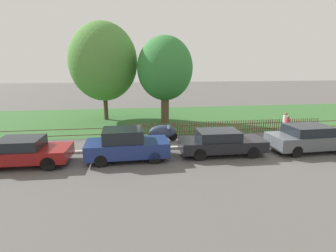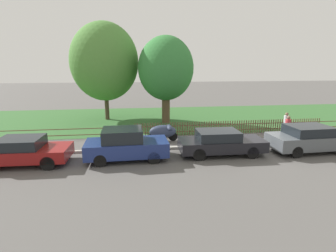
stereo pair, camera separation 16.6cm
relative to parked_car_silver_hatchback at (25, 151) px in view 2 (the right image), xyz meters
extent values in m
plane|color=#565451|center=(11.58, 1.32, -0.67)|extent=(120.00, 120.00, 0.00)
cube|color=#B2ADA3|center=(11.58, 1.42, -0.61)|extent=(42.04, 0.20, 0.12)
cube|color=#33602D|center=(11.58, 10.07, -0.66)|extent=(42.04, 11.77, 0.01)
cube|color=brown|center=(11.58, 4.21, -0.42)|extent=(42.04, 0.03, 0.05)
cube|color=brown|center=(11.58, 4.21, -0.02)|extent=(42.04, 0.03, 0.05)
cube|color=brown|center=(5.12, 4.19, -0.22)|extent=(0.06, 0.03, 0.90)
cube|color=brown|center=(5.28, 4.19, -0.22)|extent=(0.06, 0.03, 0.90)
cube|color=brown|center=(5.45, 4.19, -0.22)|extent=(0.06, 0.03, 0.90)
cube|color=brown|center=(5.61, 4.19, -0.22)|extent=(0.06, 0.03, 0.90)
cube|color=brown|center=(5.77, 4.19, -0.22)|extent=(0.06, 0.03, 0.90)
cube|color=brown|center=(5.94, 4.19, -0.22)|extent=(0.06, 0.03, 0.90)
cube|color=brown|center=(6.10, 4.19, -0.22)|extent=(0.06, 0.03, 0.90)
cube|color=brown|center=(6.27, 4.19, -0.22)|extent=(0.06, 0.03, 0.90)
cube|color=brown|center=(6.43, 4.19, -0.22)|extent=(0.06, 0.03, 0.90)
cube|color=brown|center=(6.59, 4.19, -0.22)|extent=(0.06, 0.03, 0.90)
cube|color=brown|center=(6.76, 4.19, -0.22)|extent=(0.06, 0.03, 0.90)
cube|color=brown|center=(6.92, 4.19, -0.22)|extent=(0.06, 0.03, 0.90)
cube|color=brown|center=(7.08, 4.19, -0.22)|extent=(0.06, 0.03, 0.90)
cube|color=brown|center=(7.25, 4.19, -0.22)|extent=(0.06, 0.03, 0.90)
cube|color=brown|center=(7.41, 4.19, -0.22)|extent=(0.06, 0.03, 0.90)
cube|color=brown|center=(7.57, 4.19, -0.22)|extent=(0.06, 0.03, 0.90)
cube|color=brown|center=(7.74, 4.19, -0.22)|extent=(0.06, 0.03, 0.90)
cube|color=brown|center=(7.90, 4.19, -0.22)|extent=(0.06, 0.03, 0.90)
cube|color=brown|center=(8.06, 4.19, -0.22)|extent=(0.06, 0.03, 0.90)
cube|color=brown|center=(8.23, 4.19, -0.22)|extent=(0.06, 0.03, 0.90)
cube|color=brown|center=(8.39, 4.19, -0.22)|extent=(0.06, 0.03, 0.90)
cube|color=brown|center=(8.56, 4.19, -0.22)|extent=(0.06, 0.03, 0.90)
cube|color=brown|center=(8.72, 4.19, -0.22)|extent=(0.06, 0.03, 0.90)
cube|color=brown|center=(8.88, 4.19, -0.22)|extent=(0.06, 0.03, 0.90)
cube|color=brown|center=(9.05, 4.19, -0.22)|extent=(0.06, 0.03, 0.90)
cube|color=brown|center=(9.21, 4.19, -0.22)|extent=(0.06, 0.03, 0.90)
cube|color=brown|center=(9.37, 4.19, -0.22)|extent=(0.06, 0.03, 0.90)
cube|color=brown|center=(9.54, 4.19, -0.22)|extent=(0.06, 0.03, 0.90)
cube|color=brown|center=(9.70, 4.19, -0.22)|extent=(0.06, 0.03, 0.90)
cube|color=brown|center=(9.86, 4.19, -0.22)|extent=(0.06, 0.03, 0.90)
cube|color=brown|center=(10.03, 4.19, -0.22)|extent=(0.06, 0.03, 0.90)
cube|color=brown|center=(10.19, 4.19, -0.22)|extent=(0.06, 0.03, 0.90)
cube|color=brown|center=(10.36, 4.19, -0.22)|extent=(0.06, 0.03, 0.90)
cube|color=brown|center=(10.52, 4.19, -0.22)|extent=(0.06, 0.03, 0.90)
cube|color=brown|center=(10.68, 4.19, -0.22)|extent=(0.06, 0.03, 0.90)
cube|color=brown|center=(10.85, 4.19, -0.22)|extent=(0.06, 0.03, 0.90)
cube|color=brown|center=(11.01, 4.19, -0.22)|extent=(0.06, 0.03, 0.90)
cube|color=brown|center=(11.17, 4.19, -0.22)|extent=(0.06, 0.03, 0.90)
cube|color=brown|center=(11.34, 4.19, -0.22)|extent=(0.06, 0.03, 0.90)
cube|color=brown|center=(11.50, 4.19, -0.22)|extent=(0.06, 0.03, 0.90)
cube|color=brown|center=(11.66, 4.19, -0.22)|extent=(0.06, 0.03, 0.90)
cube|color=brown|center=(11.83, 4.19, -0.22)|extent=(0.06, 0.03, 0.90)
cube|color=brown|center=(11.99, 4.19, -0.22)|extent=(0.06, 0.03, 0.90)
cube|color=brown|center=(12.15, 4.19, -0.22)|extent=(0.06, 0.03, 0.90)
cube|color=brown|center=(12.32, 4.19, -0.22)|extent=(0.06, 0.03, 0.90)
cube|color=brown|center=(12.48, 4.19, -0.22)|extent=(0.06, 0.03, 0.90)
cube|color=brown|center=(12.65, 4.19, -0.22)|extent=(0.06, 0.03, 0.90)
cube|color=brown|center=(12.81, 4.19, -0.22)|extent=(0.06, 0.03, 0.90)
cube|color=brown|center=(12.97, 4.19, -0.22)|extent=(0.06, 0.03, 0.90)
cube|color=brown|center=(13.14, 4.19, -0.22)|extent=(0.06, 0.03, 0.90)
cube|color=brown|center=(13.30, 4.19, -0.22)|extent=(0.06, 0.03, 0.90)
cube|color=brown|center=(13.46, 4.19, -0.22)|extent=(0.06, 0.03, 0.90)
cube|color=brown|center=(13.63, 4.19, -0.22)|extent=(0.06, 0.03, 0.90)
cube|color=brown|center=(13.79, 4.19, -0.22)|extent=(0.06, 0.03, 0.90)
cube|color=brown|center=(13.95, 4.19, -0.22)|extent=(0.06, 0.03, 0.90)
cube|color=brown|center=(14.12, 4.19, -0.22)|extent=(0.06, 0.03, 0.90)
cube|color=brown|center=(14.28, 4.19, -0.22)|extent=(0.06, 0.03, 0.90)
cube|color=brown|center=(14.45, 4.19, -0.22)|extent=(0.06, 0.03, 0.90)
cube|color=brown|center=(14.61, 4.19, -0.22)|extent=(0.06, 0.03, 0.90)
cube|color=brown|center=(14.77, 4.19, -0.22)|extent=(0.06, 0.03, 0.90)
cube|color=brown|center=(14.94, 4.19, -0.22)|extent=(0.06, 0.03, 0.90)
cube|color=brown|center=(15.10, 4.19, -0.22)|extent=(0.06, 0.03, 0.90)
cube|color=brown|center=(15.26, 4.19, -0.22)|extent=(0.06, 0.03, 0.90)
cube|color=brown|center=(15.43, 4.19, -0.22)|extent=(0.06, 0.03, 0.90)
cube|color=brown|center=(15.59, 4.19, -0.22)|extent=(0.06, 0.03, 0.90)
cube|color=brown|center=(15.75, 4.19, -0.22)|extent=(0.06, 0.03, 0.90)
cube|color=brown|center=(15.92, 4.19, -0.22)|extent=(0.06, 0.03, 0.90)
cube|color=brown|center=(16.08, 4.19, -0.22)|extent=(0.06, 0.03, 0.90)
cube|color=brown|center=(16.24, 4.19, -0.22)|extent=(0.06, 0.03, 0.90)
cube|color=brown|center=(16.41, 4.19, -0.22)|extent=(0.06, 0.03, 0.90)
cube|color=brown|center=(16.57, 4.19, -0.22)|extent=(0.06, 0.03, 0.90)
cube|color=brown|center=(16.74, 4.19, -0.22)|extent=(0.06, 0.03, 0.90)
cube|color=brown|center=(16.90, 4.19, -0.22)|extent=(0.06, 0.03, 0.90)
cube|color=brown|center=(17.06, 4.19, -0.22)|extent=(0.06, 0.03, 0.90)
cube|color=brown|center=(17.23, 4.19, -0.22)|extent=(0.06, 0.03, 0.90)
cube|color=brown|center=(17.39, 4.19, -0.22)|extent=(0.06, 0.03, 0.90)
cube|color=brown|center=(17.55, 4.19, -0.22)|extent=(0.06, 0.03, 0.90)
cube|color=brown|center=(17.72, 4.19, -0.22)|extent=(0.06, 0.03, 0.90)
cube|color=brown|center=(17.88, 4.19, -0.22)|extent=(0.06, 0.03, 0.90)
cube|color=brown|center=(18.04, 4.19, -0.22)|extent=(0.06, 0.03, 0.90)
cube|color=maroon|center=(0.05, 0.00, -0.12)|extent=(3.97, 1.93, 0.55)
cube|color=black|center=(-0.15, 0.00, 0.39)|extent=(1.92, 1.69, 0.47)
cylinder|color=black|center=(1.29, 0.80, -0.35)|extent=(0.65, 0.16, 0.64)
cylinder|color=black|center=(1.24, -0.87, -0.35)|extent=(0.65, 0.16, 0.64)
cylinder|color=black|center=(-1.14, 0.87, -0.35)|extent=(0.65, 0.16, 0.64)
cube|color=navy|center=(4.69, 0.09, -0.07)|extent=(4.00, 1.88, 0.70)
cube|color=black|center=(4.49, 0.08, 0.58)|extent=(1.94, 1.65, 0.60)
cylinder|color=black|center=(5.90, 0.94, -0.38)|extent=(0.59, 0.15, 0.58)
cylinder|color=black|center=(5.94, -0.71, -0.38)|extent=(0.59, 0.15, 0.58)
cylinder|color=black|center=(3.44, 0.88, -0.38)|extent=(0.59, 0.15, 0.58)
cylinder|color=black|center=(3.48, -0.77, -0.38)|extent=(0.59, 0.15, 0.58)
cube|color=black|center=(9.51, 0.15, -0.13)|extent=(4.39, 1.79, 0.56)
cube|color=black|center=(9.30, 0.15, 0.39)|extent=(2.12, 1.57, 0.47)
cylinder|color=black|center=(10.88, 0.90, -0.36)|extent=(0.62, 0.15, 0.62)
cylinder|color=black|center=(10.85, -0.66, -0.36)|extent=(0.62, 0.15, 0.62)
cylinder|color=black|center=(8.18, 0.95, -0.36)|extent=(0.62, 0.15, 0.62)
cylinder|color=black|center=(8.15, -0.61, -0.36)|extent=(0.62, 0.15, 0.62)
cube|color=#51565B|center=(14.44, 0.03, -0.07)|extent=(4.47, 1.97, 0.68)
cube|color=black|center=(14.22, 0.03, 0.51)|extent=(2.17, 1.72, 0.48)
cylinder|color=black|center=(15.79, 0.93, -0.37)|extent=(0.61, 0.16, 0.60)
cylinder|color=black|center=(13.05, 0.85, -0.37)|extent=(0.61, 0.16, 0.60)
cylinder|color=black|center=(13.09, -0.86, -0.37)|extent=(0.61, 0.16, 0.60)
cylinder|color=black|center=(7.40, 2.99, -0.39)|extent=(0.56, 0.10, 0.56)
cylinder|color=black|center=(6.16, 2.98, -0.39)|extent=(0.56, 0.10, 0.56)
ellipsoid|color=#2D3851|center=(6.78, 2.98, -0.06)|extent=(1.64, 0.69, 0.79)
ellipsoid|color=#2D3851|center=(7.17, 2.99, 0.16)|extent=(0.39, 0.84, 0.37)
cylinder|color=#473828|center=(2.82, 10.21, 0.87)|extent=(0.35, 0.35, 3.07)
ellipsoid|color=#4C8438|center=(2.82, 10.21, 4.15)|extent=(5.52, 5.52, 6.34)
cylinder|color=brown|center=(7.64, 8.32, 0.80)|extent=(0.64, 0.64, 2.94)
ellipsoid|color=#337A38|center=(7.64, 8.32, 3.63)|extent=(4.31, 4.31, 4.96)
cylinder|color=#2D3351|center=(14.17, 1.84, -0.29)|extent=(0.14, 0.14, 0.77)
cylinder|color=#2D3351|center=(14.31, 2.01, -0.29)|extent=(0.14, 0.14, 0.77)
cylinder|color=#B73338|center=(14.24, 1.92, 0.40)|extent=(0.45, 0.45, 0.61)
sphere|color=brown|center=(14.24, 1.92, 0.81)|extent=(0.21, 0.21, 0.21)
cylinder|color=black|center=(14.96, 3.11, -0.29)|extent=(0.14, 0.14, 0.75)
cylinder|color=black|center=(14.86, 3.30, -0.29)|extent=(0.14, 0.14, 0.75)
cylinder|color=silver|center=(14.91, 3.20, 0.38)|extent=(0.42, 0.42, 0.60)
sphere|color=brown|center=(14.91, 3.20, 0.78)|extent=(0.20, 0.20, 0.20)
camera|label=1|loc=(4.91, -12.30, 3.86)|focal=28.00mm
camera|label=2|loc=(5.07, -12.32, 3.86)|focal=28.00mm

